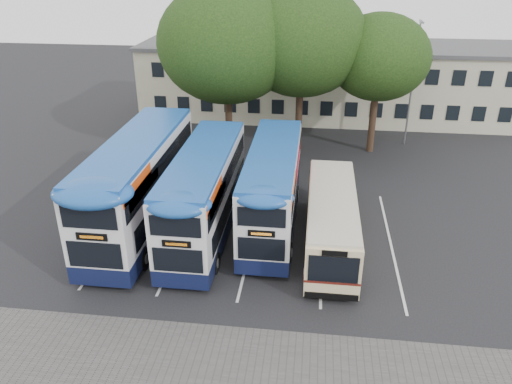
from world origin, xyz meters
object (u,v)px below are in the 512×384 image
object	(u,v)px
tree_mid	(302,40)
tree_right	(379,57)
bus_dd_left	(140,180)
bus_single	(331,217)
bus_dd_right	(273,185)
tree_left	(227,44)
lamp_post	(413,78)
bus_dd_mid	(205,190)

from	to	relation	value
tree_mid	tree_right	bearing A→B (deg)	3.01
bus_dd_left	bus_single	distance (m)	9.95
tree_right	bus_dd_left	bearing A→B (deg)	-135.11
tree_mid	bus_single	size ratio (longest dim) A/B	1.25
bus_dd_right	tree_left	bearing A→B (deg)	111.43
tree_mid	bus_dd_right	xyz separation A→B (m)	(-0.84, -11.65, -5.49)
tree_mid	bus_dd_left	bearing A→B (deg)	-121.19
bus_dd_left	lamp_post	bearing A→B (deg)	42.98
tree_left	tree_right	distance (m)	10.41
lamp_post	bus_dd_mid	distance (m)	19.44
tree_left	tree_right	world-z (taller)	tree_left
tree_left	bus_dd_left	distance (m)	12.80
lamp_post	tree_left	xyz separation A→B (m)	(-13.02, -3.18, 2.66)
tree_mid	bus_dd_left	world-z (taller)	tree_mid
tree_mid	bus_dd_mid	bearing A→B (deg)	-108.02
lamp_post	bus_dd_left	bearing A→B (deg)	-137.02
tree_left	bus_dd_left	bearing A→B (deg)	-103.17
bus_dd_mid	lamp_post	bearing A→B (deg)	50.54
bus_dd_mid	tree_mid	bearing A→B (deg)	71.98
tree_right	bus_dd_mid	distance (m)	16.78
lamp_post	bus_dd_mid	xyz separation A→B (m)	(-12.24, -14.87, -2.64)
tree_right	bus_single	bearing A→B (deg)	-102.74
bus_dd_right	bus_single	size ratio (longest dim) A/B	1.11
tree_right	bus_dd_right	size ratio (longest dim) A/B	0.94
tree_left	bus_single	bearing A→B (deg)	-59.46
tree_right	bus_single	xyz separation A→B (m)	(-3.08, -13.62, -5.21)
tree_mid	tree_left	bearing A→B (deg)	-166.80
lamp_post	tree_right	distance (m)	3.68
lamp_post	tree_right	size ratio (longest dim) A/B	0.93
tree_mid	bus_dd_left	size ratio (longest dim) A/B	0.99
tree_left	tree_right	xyz separation A→B (m)	(10.26, 1.44, -0.95)
bus_dd_left	bus_dd_right	xyz separation A→B (m)	(6.80, 0.96, -0.32)
bus_dd_right	bus_single	xyz separation A→B (m)	(3.07, -1.69, -0.79)
bus_dd_mid	bus_dd_right	world-z (taller)	bus_dd_mid
tree_left	bus_dd_left	xyz separation A→B (m)	(-2.68, -11.45, -5.05)
tree_left	bus_dd_right	distance (m)	12.48
tree_right	bus_dd_left	size ratio (longest dim) A/B	0.83
tree_mid	bus_dd_right	size ratio (longest dim) A/B	1.13
bus_dd_mid	bus_dd_right	distance (m)	3.55
bus_dd_left	bus_single	world-z (taller)	bus_dd_left
bus_dd_left	tree_mid	bearing A→B (deg)	58.81
tree_right	bus_dd_mid	xyz separation A→B (m)	(-9.49, -13.14, -4.35)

